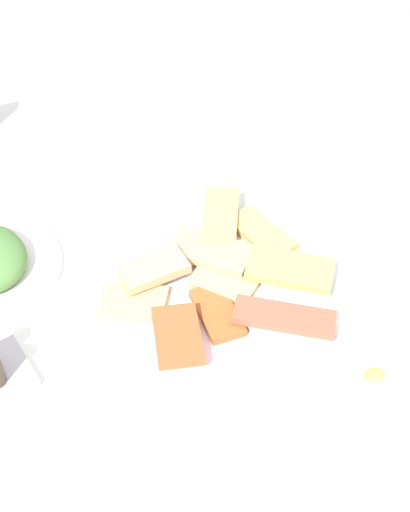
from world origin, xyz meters
TOP-DOWN VIEW (x-y plane):
  - ground_plane at (0.00, 0.00)m, footprint 6.00×6.00m
  - dining_table at (0.00, 0.00)m, footprint 1.07×0.91m
  - pide_platter at (0.07, -0.01)m, footprint 0.35×0.35m

SIDE VIEW (x-z plane):
  - ground_plane at x=0.00m, z-range 0.00..0.00m
  - dining_table at x=0.00m, z-range 0.28..0.98m
  - pide_platter at x=0.07m, z-range 0.70..0.74m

